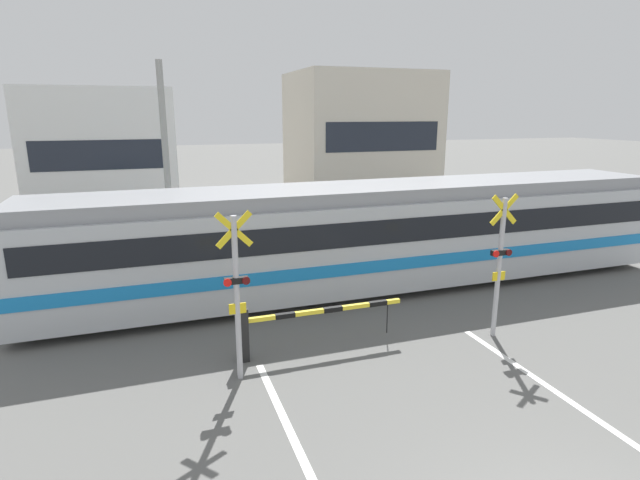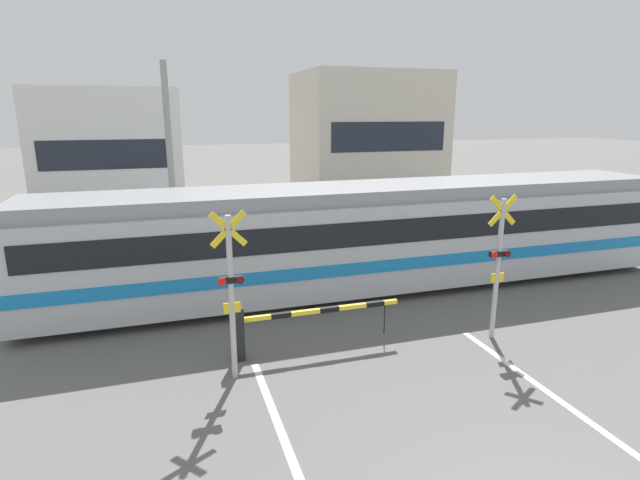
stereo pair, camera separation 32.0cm
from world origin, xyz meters
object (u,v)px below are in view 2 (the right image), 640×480
object	(u,v)px
crossing_barrier_near	(281,322)
crossing_barrier_far	(343,239)
commuter_train	(372,234)
pedestrian	(247,217)
crossing_signal_left	(231,289)
crossing_signal_right	(498,261)

from	to	relation	value
crossing_barrier_near	crossing_barrier_far	size ratio (longest dim) A/B	1.00
commuter_train	pedestrian	xyz separation A→B (m)	(-2.61, 6.15, -0.56)
crossing_barrier_near	pedestrian	xyz separation A→B (m)	(0.86, 9.45, 0.33)
crossing_signal_left	commuter_train	bearing A→B (deg)	40.98
crossing_barrier_far	crossing_signal_right	size ratio (longest dim) A/B	1.11
commuter_train	crossing_barrier_near	xyz separation A→B (m)	(-3.47, -3.30, -0.90)
crossing_signal_right	crossing_barrier_far	bearing A→B (deg)	98.90
crossing_barrier_far	crossing_signal_left	distance (m)	8.47
commuter_train	crossing_barrier_far	world-z (taller)	commuter_train
crossing_barrier_far	pedestrian	size ratio (longest dim) A/B	2.01
crossing_barrier_far	pedestrian	world-z (taller)	pedestrian
crossing_barrier_near	crossing_barrier_far	xyz separation A→B (m)	(3.66, 6.27, 0.00)
crossing_barrier_near	crossing_signal_left	world-z (taller)	crossing_signal_left
crossing_signal_left	pedestrian	size ratio (longest dim) A/B	1.81
crossing_barrier_near	pedestrian	bearing A→B (deg)	84.81
crossing_barrier_far	crossing_barrier_near	bearing A→B (deg)	-120.28
crossing_signal_left	pedestrian	distance (m)	10.32
crossing_signal_right	pedestrian	bearing A→B (deg)	111.05
crossing_barrier_near	pedestrian	distance (m)	9.49
crossing_signal_left	crossing_barrier_near	bearing A→B (deg)	31.24
crossing_barrier_near	crossing_signal_right	distance (m)	4.91
crossing_barrier_near	crossing_barrier_far	world-z (taller)	same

